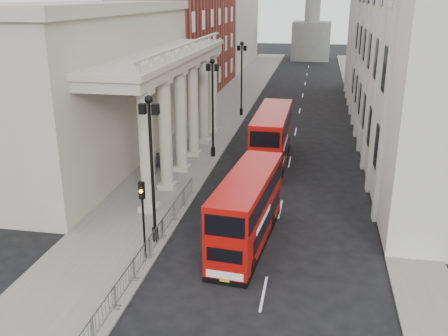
% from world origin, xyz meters
% --- Properties ---
extents(ground, '(260.00, 260.00, 0.00)m').
position_xyz_m(ground, '(0.00, 0.00, 0.00)').
color(ground, black).
rests_on(ground, ground).
extents(sidewalk_west, '(6.00, 140.00, 0.12)m').
position_xyz_m(sidewalk_west, '(-3.00, 30.00, 0.06)').
color(sidewalk_west, slate).
rests_on(sidewalk_west, ground).
extents(sidewalk_east, '(3.00, 140.00, 0.12)m').
position_xyz_m(sidewalk_east, '(13.50, 30.00, 0.06)').
color(sidewalk_east, slate).
rests_on(sidewalk_east, ground).
extents(kerb, '(0.20, 140.00, 0.14)m').
position_xyz_m(kerb, '(-0.05, 30.00, 0.07)').
color(kerb, slate).
rests_on(kerb, ground).
extents(portico_building, '(9.00, 28.00, 12.00)m').
position_xyz_m(portico_building, '(-10.50, 18.00, 6.00)').
color(portico_building, '#A29C87').
rests_on(portico_building, ground).
extents(brick_building, '(9.00, 32.00, 22.00)m').
position_xyz_m(brick_building, '(-10.50, 48.00, 11.00)').
color(brick_building, maroon).
rests_on(brick_building, ground).
extents(west_building_far, '(9.00, 30.00, 20.00)m').
position_xyz_m(west_building_far, '(-10.50, 80.00, 10.00)').
color(west_building_far, '#A29C87').
rests_on(west_building_far, ground).
extents(east_building, '(8.00, 55.00, 25.00)m').
position_xyz_m(east_building, '(16.00, 32.00, 12.50)').
color(east_building, beige).
rests_on(east_building, ground).
extents(lamp_post_south, '(1.05, 0.44, 8.32)m').
position_xyz_m(lamp_post_south, '(-0.60, 4.00, 4.91)').
color(lamp_post_south, black).
rests_on(lamp_post_south, sidewalk_west).
extents(lamp_post_mid, '(1.05, 0.44, 8.32)m').
position_xyz_m(lamp_post_mid, '(-0.60, 20.00, 4.91)').
color(lamp_post_mid, black).
rests_on(lamp_post_mid, sidewalk_west).
extents(lamp_post_north, '(1.05, 0.44, 8.32)m').
position_xyz_m(lamp_post_north, '(-0.60, 36.00, 4.91)').
color(lamp_post_north, black).
rests_on(lamp_post_north, sidewalk_west).
extents(traffic_light, '(0.28, 0.33, 4.30)m').
position_xyz_m(traffic_light, '(-0.50, 1.98, 3.11)').
color(traffic_light, black).
rests_on(traffic_light, sidewalk_west).
extents(crowd_barriers, '(0.50, 18.75, 1.10)m').
position_xyz_m(crowd_barriers, '(-0.35, 2.23, 0.67)').
color(crowd_barriers, gray).
rests_on(crowd_barriers, sidewalk_west).
extents(bus_near, '(3.09, 9.50, 4.03)m').
position_xyz_m(bus_near, '(4.49, 4.94, 2.10)').
color(bus_near, '#AB0C07').
rests_on(bus_near, ground).
extents(bus_far, '(2.62, 10.35, 4.45)m').
position_xyz_m(bus_far, '(4.49, 19.31, 2.33)').
color(bus_far, '#A90C07').
rests_on(bus_far, ground).
extents(pedestrian_a, '(0.67, 0.61, 1.53)m').
position_xyz_m(pedestrian_a, '(-4.04, 15.42, 0.89)').
color(pedestrian_a, black).
rests_on(pedestrian_a, sidewalk_west).
extents(pedestrian_b, '(0.91, 0.79, 1.59)m').
position_xyz_m(pedestrian_b, '(-4.41, 14.64, 0.91)').
color(pedestrian_b, '#2A2522').
rests_on(pedestrian_b, sidewalk_west).
extents(pedestrian_c, '(0.89, 0.60, 1.76)m').
position_xyz_m(pedestrian_c, '(-2.93, 22.04, 1.00)').
color(pedestrian_c, black).
rests_on(pedestrian_c, sidewalk_west).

